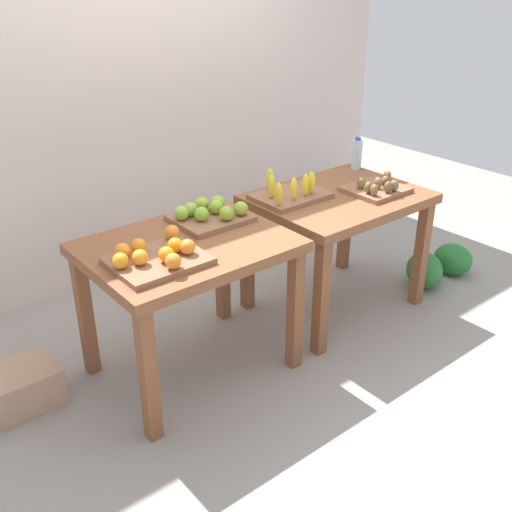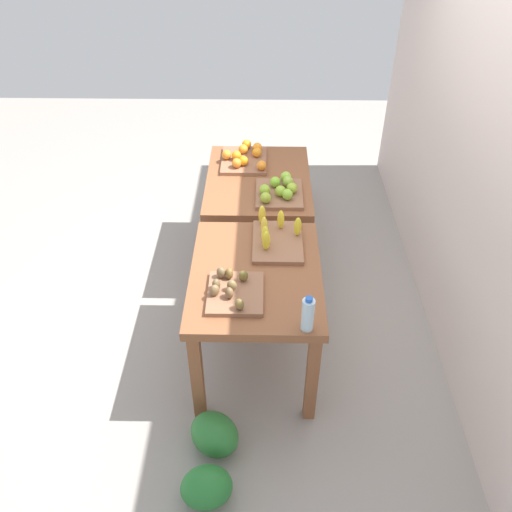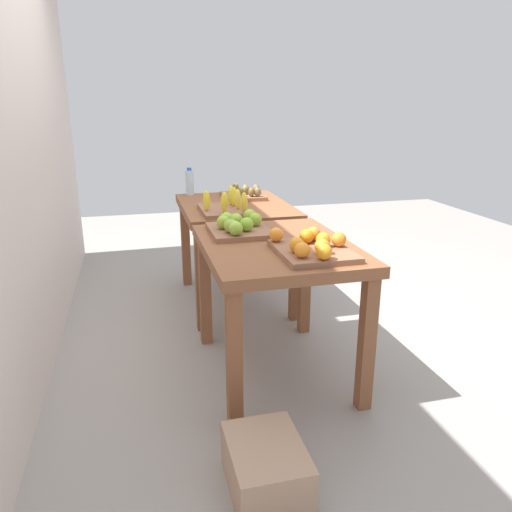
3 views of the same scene
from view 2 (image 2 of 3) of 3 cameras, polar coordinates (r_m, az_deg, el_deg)
The scene contains 11 objects.
ground_plane at distance 4.19m, azimuth 0.12°, elevation -4.95°, with size 8.00×8.00×0.00m, color gray.
back_wall at distance 3.58m, azimuth 22.92°, elevation 12.82°, with size 4.40×0.12×3.00m, color beige.
display_table_left at distance 4.22m, azimuth 0.25°, elevation 7.00°, with size 1.04×0.80×0.79m.
display_table_right at distance 3.32m, azimuth -0.02°, elevation -3.24°, with size 1.04×0.80×0.79m.
orange_bin at distance 4.35m, azimuth -1.22°, elevation 10.45°, with size 0.45×0.38×0.11m.
apple_bin at distance 3.91m, azimuth 2.53°, elevation 6.98°, with size 0.40×0.34×0.11m.
banana_crate at distance 3.45m, azimuth 2.16°, elevation 1.97°, with size 0.44×0.32×0.17m.
kiwi_bin at distance 3.07m, azimuth -2.45°, elevation -3.74°, with size 0.36×0.32×0.10m.
water_bottle at distance 2.84m, azimuth 5.56°, elevation -6.23°, with size 0.07×0.07×0.22m.
watermelon_pile at distance 3.23m, azimuth -4.82°, elevation -20.63°, with size 0.65×0.39×0.25m.
cardboard_produce_box at distance 5.27m, azimuth 3.65°, elevation 6.76°, with size 0.40×0.30×0.21m, color tan.
Camera 2 is at (3.02, 0.04, 2.89)m, focal length 37.39 mm.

